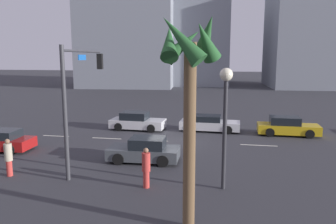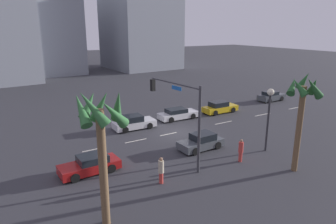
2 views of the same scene
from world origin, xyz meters
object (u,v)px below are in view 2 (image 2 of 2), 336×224
traffic_signal (181,108)px  streetlamp (269,107)px  pedestrian_1 (241,150)px  building_2 (140,30)px  car_0 (90,165)px  car_2 (271,96)px  car_1 (201,142)px  car_3 (178,114)px  car_5 (134,123)px  palm_tree_0 (303,100)px  car_4 (220,107)px  palm_tree_1 (101,126)px  pedestrian_0 (161,170)px  building_3 (41,15)px

traffic_signal → streetlamp: traffic_signal is taller
pedestrian_1 → building_2: size_ratio=0.10×
building_2 → car_0: bearing=56.8°
car_2 → car_1: bearing=25.1°
car_3 → car_5: size_ratio=1.07×
traffic_signal → building_2: bearing=-113.5°
car_1 → pedestrian_1: pedestrian_1 is taller
pedestrian_1 → building_2: (-18.53, -54.22, 8.35)m
palm_tree_0 → car_4: bearing=-110.8°
car_3 → traffic_signal: (6.12, 9.70, 3.75)m
streetlamp → building_2: building_2 is taller
car_3 → palm_tree_0: palm_tree_0 is taller
streetlamp → car_4: bearing=-112.0°
car_0 → streetlamp: streetlamp is taller
car_1 → pedestrian_1: bearing=105.3°
car_2 → building_2: building_2 is taller
car_2 → car_4: car_4 is taller
traffic_signal → palm_tree_1: 8.83m
palm_tree_1 → streetlamp: bearing=-170.2°
car_2 → palm_tree_0: bearing=44.9°
car_3 → palm_tree_0: 15.91m
pedestrian_1 → palm_tree_0: palm_tree_0 is taller
car_5 → pedestrian_1: pedestrian_1 is taller
car_4 → traffic_signal: size_ratio=0.70×
car_0 → car_2: (-28.50, -8.37, 0.03)m
car_3 → car_4: (-5.79, 0.38, 0.05)m
car_5 → pedestrian_0: 11.77m
streetlamp → building_2: 56.10m
car_1 → streetlamp: bearing=144.0°
car_0 → building_3: (-6.96, -53.75, 11.79)m
car_2 → car_3: (15.97, 0.57, -0.05)m
car_0 → pedestrian_0: 5.32m
palm_tree_0 → building_3: (5.73, -61.16, 7.14)m
car_0 → car_5: car_5 is taller
streetlamp → palm_tree_1: size_ratio=0.71×
pedestrian_1 → car_4: bearing=-124.1°
car_3 → streetlamp: (-1.30, 11.51, 3.21)m
car_4 → pedestrian_0: 18.68m
palm_tree_1 → building_2: bearing=-118.2°
car_2 → car_5: (21.67, 1.05, 0.01)m
car_1 → car_2: bearing=-154.9°
streetlamp → palm_tree_1: 15.30m
palm_tree_1 → car_5: bearing=-120.4°
car_0 → pedestrian_1: pedestrian_1 is taller
car_2 → pedestrian_1: 21.99m
pedestrian_0 → pedestrian_1: bearing=178.1°
car_3 → traffic_signal: bearing=57.7°
pedestrian_0 → car_1: bearing=-149.9°
streetlamp → car_0: bearing=-15.0°
palm_tree_1 → pedestrian_1: bearing=-169.7°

